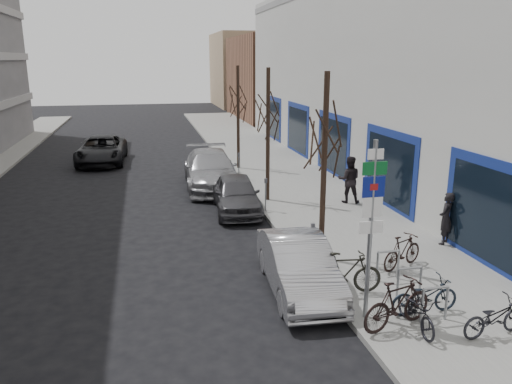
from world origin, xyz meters
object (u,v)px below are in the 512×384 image
parked_car_front (299,266)px  pedestrian_near (446,218)px  meter_back (239,163)px  tree_mid (268,104)px  meter_front (312,240)px  pedestrian_far (349,179)px  lane_car (102,150)px  bike_far_inner (402,251)px  parked_car_back (211,170)px  meter_mid (266,191)px  tree_near (326,123)px  bike_near_right (398,303)px  tree_far (238,93)px  parked_car_mid (236,194)px  bike_mid_curb (425,293)px  bike_far_curb (495,314)px  bike_near_left (416,308)px  bike_mid_inner (346,272)px  highway_sign_pole (371,220)px  bike_rack (409,279)px

parked_car_front → pedestrian_near: size_ratio=2.56×
meter_back → pedestrian_near: bearing=-65.5°
tree_mid → meter_front: bearing=-93.7°
meter_back → pedestrian_far: 6.24m
lane_car → pedestrian_far: (10.42, -11.28, 0.35)m
bike_far_inner → parked_car_back: (-3.91, 10.82, 0.20)m
meter_front → bike_far_inner: (2.41, -0.66, -0.27)m
meter_mid → tree_near: bearing=-84.9°
parked_car_front → pedestrian_near: bearing=22.7°
meter_front → bike_far_inner: 2.52m
bike_near_right → bike_far_inner: (1.70, 2.91, -0.08)m
pedestrian_far → parked_car_back: bearing=-20.8°
lane_car → pedestrian_near: 20.02m
meter_mid → bike_far_inner: size_ratio=0.78×
meter_back → pedestrian_far: pedestrian_far is taller
tree_far → parked_car_front: (-1.20, -14.62, -3.40)m
tree_mid → parked_car_mid: (-1.48, -0.91, -3.39)m
meter_back → bike_mid_curb: meter_back is taller
bike_far_curb → bike_far_inner: 3.66m
bike_near_left → parked_car_back: (-2.59, 13.86, 0.21)m
meter_front → bike_far_inner: bearing=-15.2°
bike_far_inner → bike_far_curb: bearing=156.5°
meter_front → bike_mid_inner: size_ratio=0.69×
bike_far_inner → pedestrian_far: 6.65m
bike_near_right → tree_far: bearing=-15.3°
highway_sign_pole → tree_near: size_ratio=0.76×
meter_mid → parked_car_front: 6.66m
pedestrian_near → pedestrian_far: bearing=-121.3°
bike_mid_curb → pedestrian_far: pedestrian_far is taller
bike_near_right → bike_mid_inner: 1.85m
highway_sign_pole → bike_near_left: (0.84, -0.69, -1.83)m
meter_front → lane_car: size_ratio=0.23×
highway_sign_pole → bike_far_inner: (2.16, 2.35, -1.81)m
meter_mid → tree_mid: bearing=73.3°
bike_rack → bike_near_right: (-0.94, -1.17, 0.06)m
highway_sign_pole → meter_back: size_ratio=3.31×
bike_rack → meter_mid: bearing=101.8°
bike_near_left → bike_mid_curb: size_ratio=0.96×
bike_rack → meter_front: 2.92m
pedestrian_far → tree_far: bearing=-48.3°
bike_mid_curb → bike_far_curb: size_ratio=1.04×
bike_far_inner → lane_car: size_ratio=0.29×
bike_far_curb → parked_car_mid: (-3.59, 10.40, 0.08)m
bike_mid_inner → parked_car_mid: (-1.29, 7.87, 0.01)m
meter_back → parked_car_mid: 5.02m
bike_near_left → bike_mid_inner: (-0.83, 1.92, 0.07)m
parked_car_front → parked_car_mid: parked_car_mid is taller
tree_far → meter_mid: bearing=-93.2°
bike_near_left → lane_car: bearing=112.5°
meter_mid → meter_back: size_ratio=1.00×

